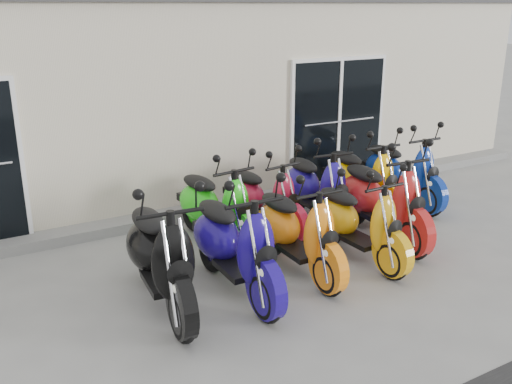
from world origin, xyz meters
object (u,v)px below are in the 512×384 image
scooter_back_blue (317,177)px  scooter_back_extra (403,162)px  scooter_front_red (383,188)px  scooter_back_yellow (362,169)px  scooter_front_orange_b (359,211)px  scooter_back_red (263,188)px  scooter_front_blue (234,231)px  scooter_back_green (216,196)px  scooter_front_orange_a (297,219)px  scooter_front_black (159,242)px

scooter_back_blue → scooter_back_extra: (1.73, -0.00, 0.00)m
scooter_front_red → scooter_back_yellow: size_ratio=1.06×
scooter_front_orange_b → scooter_back_red: scooter_front_orange_b is taller
scooter_front_blue → scooter_back_red: 1.86m
scooter_front_blue → scooter_back_extra: 4.06m
scooter_front_red → scooter_back_green: (-2.07, 1.00, -0.06)m
scooter_back_yellow → scooter_front_orange_a: bearing=-147.0°
scooter_front_orange_a → scooter_back_red: bearing=77.7°
scooter_front_red → scooter_front_orange_b: bearing=-147.6°
scooter_front_orange_a → scooter_back_extra: 3.19m
scooter_front_orange_b → scooter_front_red: size_ratio=0.89×
scooter_back_blue → scooter_back_yellow: size_ratio=1.00×
scooter_front_blue → scooter_front_orange_b: size_ratio=1.12×
scooter_front_blue → scooter_front_orange_a: scooter_front_blue is taller
scooter_front_orange_a → scooter_back_blue: size_ratio=0.98×
scooter_back_red → scooter_back_extra: 2.61m
scooter_front_blue → scooter_front_orange_a: size_ratio=1.08×
scooter_back_yellow → scooter_front_black: bearing=-160.4°
scooter_front_orange_b → scooter_back_red: bearing=110.2°
scooter_front_orange_a → scooter_back_green: size_ratio=1.00×
scooter_front_black → scooter_back_extra: 4.83m
scooter_back_yellow → scooter_back_extra: bearing=1.7°
scooter_front_orange_a → scooter_front_orange_b: (0.88, -0.09, -0.03)m
scooter_front_blue → scooter_back_extra: scooter_front_blue is taller
scooter_back_extra → scooter_front_blue: bearing=-159.0°
scooter_front_blue → scooter_front_orange_a: bearing=6.2°
scooter_front_red → scooter_back_red: (-1.29, 1.05, -0.09)m
scooter_front_orange_a → scooter_front_red: bearing=11.1°
scooter_front_black → scooter_front_orange_a: 1.74m
scooter_front_black → scooter_front_red: scooter_front_black is taller
scooter_front_orange_a → scooter_back_red: (0.32, 1.33, -0.04)m
scooter_front_orange_a → scooter_back_green: (-0.46, 1.28, 0.00)m
scooter_front_black → scooter_front_blue: bearing=-1.5°
scooter_back_red → scooter_back_extra: (2.61, -0.07, 0.05)m
scooter_front_orange_a → scooter_front_orange_b: 0.88m
scooter_back_blue → scooter_front_black: bearing=-151.0°
scooter_front_black → scooter_front_red: size_ratio=1.01×
scooter_back_blue → scooter_back_red: bearing=-177.9°
scooter_front_blue → scooter_back_green: scooter_front_blue is taller
scooter_back_yellow → scooter_back_extra: size_ratio=1.00×
scooter_front_orange_b → scooter_back_yellow: bearing=47.1°
scooter_back_yellow → scooter_front_orange_b: bearing=-129.9°
scooter_front_black → scooter_back_red: bearing=37.9°
scooter_back_red → scooter_back_yellow: (1.76, -0.07, 0.05)m
scooter_back_yellow → scooter_back_green: bearing=-178.6°
scooter_back_green → scooter_back_red: size_ratio=1.05×
scooter_front_blue → scooter_front_orange_a: 0.90m
scooter_back_red → scooter_back_extra: size_ratio=0.93×
scooter_front_orange_a → scooter_back_red: 1.37m
scooter_front_black → scooter_back_yellow: 4.01m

